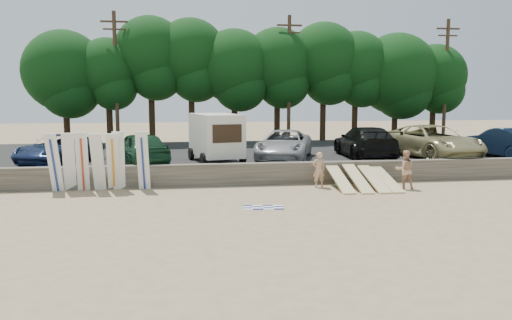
# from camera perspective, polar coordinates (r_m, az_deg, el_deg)

# --- Properties ---
(ground) EXTENTS (120.00, 120.00, 0.00)m
(ground) POSITION_cam_1_polar(r_m,az_deg,el_deg) (20.49, 7.68, -4.09)
(ground) COLOR tan
(ground) RESTS_ON ground
(seawall) EXTENTS (44.00, 0.50, 1.00)m
(seawall) POSITION_cam_1_polar(r_m,az_deg,el_deg) (23.25, 5.66, -1.46)
(seawall) COLOR #6B6356
(seawall) RESTS_ON ground
(parking_lot) EXTENTS (44.00, 14.50, 0.70)m
(parking_lot) POSITION_cam_1_polar(r_m,az_deg,el_deg) (30.53, 2.23, 0.37)
(parking_lot) COLOR #282828
(parking_lot) RESTS_ON ground
(treeline) EXTENTS (32.88, 6.20, 9.01)m
(treeline) POSITION_cam_1_polar(r_m,az_deg,el_deg) (37.38, 0.95, 10.72)
(treeline) COLOR #382616
(treeline) RESTS_ON parking_lot
(utility_poles) EXTENTS (25.80, 0.26, 9.00)m
(utility_poles) POSITION_cam_1_polar(r_m,az_deg,el_deg) (36.13, 3.79, 9.49)
(utility_poles) COLOR #473321
(utility_poles) RESTS_ON parking_lot
(box_trailer) EXTENTS (2.81, 4.14, 2.44)m
(box_trailer) POSITION_cam_1_polar(r_m,az_deg,el_deg) (25.41, -4.61, 2.85)
(box_trailer) COLOR beige
(box_trailer) RESTS_ON parking_lot
(car_0) EXTENTS (4.02, 5.66, 1.43)m
(car_0) POSITION_cam_1_polar(r_m,az_deg,el_deg) (26.71, -21.59, 1.18)
(car_0) COLOR #142147
(car_0) RESTS_ON parking_lot
(car_1) EXTENTS (3.39, 5.11, 1.62)m
(car_1) POSITION_cam_1_polar(r_m,az_deg,el_deg) (24.92, -13.10, 1.31)
(car_1) COLOR #163C23
(car_1) RESTS_ON parking_lot
(car_2) EXTENTS (4.23, 6.09, 1.55)m
(car_2) POSITION_cam_1_polar(r_m,az_deg,el_deg) (26.52, 3.25, 1.76)
(car_2) COLOR #A4A5AA
(car_2) RESTS_ON parking_lot
(car_3) EXTENTS (2.76, 5.98, 1.69)m
(car_3) POSITION_cam_1_polar(r_m,az_deg,el_deg) (27.76, 12.36, 2.00)
(car_3) COLOR black
(car_3) RESTS_ON parking_lot
(car_4) EXTENTS (3.83, 6.71, 1.76)m
(car_4) POSITION_cam_1_polar(r_m,az_deg,el_deg) (28.83, 19.51, 2.01)
(car_4) COLOR #999261
(car_4) RESTS_ON parking_lot
(car_5) EXTENTS (2.18, 5.10, 1.64)m
(car_5) POSITION_cam_1_polar(r_m,az_deg,el_deg) (30.35, 26.54, 1.79)
(car_5) COLOR black
(car_5) RESTS_ON parking_lot
(surfboard_upright_0) EXTENTS (0.60, 0.79, 2.53)m
(surfboard_upright_0) POSITION_cam_1_polar(r_m,az_deg,el_deg) (22.47, -22.08, -0.29)
(surfboard_upright_0) COLOR white
(surfboard_upright_0) RESTS_ON ground
(surfboard_upright_1) EXTENTS (0.61, 0.81, 2.52)m
(surfboard_upright_1) POSITION_cam_1_polar(r_m,az_deg,el_deg) (22.43, -20.58, -0.24)
(surfboard_upright_1) COLOR white
(surfboard_upright_1) RESTS_ON ground
(surfboard_upright_2) EXTENTS (0.56, 0.69, 2.55)m
(surfboard_upright_2) POSITION_cam_1_polar(r_m,az_deg,el_deg) (22.32, -19.24, -0.19)
(surfboard_upright_2) COLOR white
(surfboard_upright_2) RESTS_ON ground
(surfboard_upright_3) EXTENTS (0.53, 0.85, 2.50)m
(surfboard_upright_3) POSITION_cam_1_polar(r_m,az_deg,el_deg) (22.11, -17.63, -0.25)
(surfboard_upright_3) COLOR white
(surfboard_upright_3) RESTS_ON ground
(surfboard_upright_4) EXTENTS (0.57, 0.90, 2.49)m
(surfboard_upright_4) POSITION_cam_1_polar(r_m,az_deg,el_deg) (22.07, -16.03, -0.22)
(surfboard_upright_4) COLOR white
(surfboard_upright_4) RESTS_ON ground
(surfboard_upright_5) EXTENTS (0.57, 0.67, 2.55)m
(surfboard_upright_5) POSITION_cam_1_polar(r_m,az_deg,el_deg) (22.12, -15.41, -0.10)
(surfboard_upright_5) COLOR white
(surfboard_upright_5) RESTS_ON ground
(surfboard_upright_6) EXTENTS (0.56, 0.64, 2.56)m
(surfboard_upright_6) POSITION_cam_1_polar(r_m,az_deg,el_deg) (21.88, -12.79, -0.09)
(surfboard_upright_6) COLOR white
(surfboard_upright_6) RESTS_ON ground
(surfboard_low_0) EXTENTS (0.56, 2.89, 0.93)m
(surfboard_low_0) POSITION_cam_1_polar(r_m,az_deg,el_deg) (22.18, 9.50, -2.03)
(surfboard_low_0) COLOR beige
(surfboard_low_0) RESTS_ON ground
(surfboard_low_1) EXTENTS (0.56, 2.89, 0.95)m
(surfboard_low_1) POSITION_cam_1_polar(r_m,az_deg,el_deg) (22.35, 11.46, -1.98)
(surfboard_low_1) COLOR beige
(surfboard_low_1) RESTS_ON ground
(surfboard_low_2) EXTENTS (0.56, 2.91, 0.88)m
(surfboard_low_2) POSITION_cam_1_polar(r_m,az_deg,el_deg) (22.61, 13.22, -2.01)
(surfboard_low_2) COLOR beige
(surfboard_low_2) RESTS_ON ground
(surfboard_low_3) EXTENTS (0.56, 2.92, 0.82)m
(surfboard_low_3) POSITION_cam_1_polar(r_m,az_deg,el_deg) (22.83, 14.60, -2.05)
(surfboard_low_3) COLOR beige
(surfboard_low_3) RESTS_ON ground
(beachgoer_a) EXTENTS (0.60, 0.42, 1.58)m
(beachgoer_a) POSITION_cam_1_polar(r_m,az_deg,el_deg) (22.28, 7.18, -1.10)
(beachgoer_a) COLOR tan
(beachgoer_a) RESTS_ON ground
(beachgoer_b) EXTENTS (0.90, 0.75, 1.69)m
(beachgoer_b) POSITION_cam_1_polar(r_m,az_deg,el_deg) (22.68, 16.64, -1.06)
(beachgoer_b) COLOR tan
(beachgoer_b) RESTS_ON ground
(cooler) EXTENTS (0.40, 0.33, 0.32)m
(cooler) POSITION_cam_1_polar(r_m,az_deg,el_deg) (22.60, 9.58, -2.65)
(cooler) COLOR #25883E
(cooler) RESTS_ON ground
(gear_bag) EXTENTS (0.32, 0.27, 0.22)m
(gear_bag) POSITION_cam_1_polar(r_m,az_deg,el_deg) (23.18, 9.81, -2.53)
(gear_bag) COLOR orange
(gear_bag) RESTS_ON ground
(beach_towel) EXTENTS (1.65, 1.65, 0.00)m
(beach_towel) POSITION_cam_1_polar(r_m,az_deg,el_deg) (18.21, 0.80, -5.43)
(beach_towel) COLOR white
(beach_towel) RESTS_ON ground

